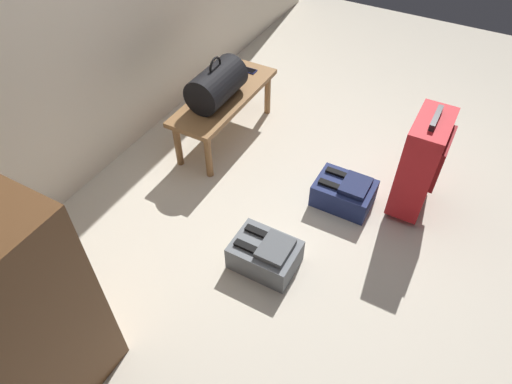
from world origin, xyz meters
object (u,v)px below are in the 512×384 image
cell_phone (248,70)px  side_cabinet (15,322)px  duffel_bag_black (217,84)px  backpack_navy (344,192)px  bench (225,101)px  backpack_grey (265,254)px  suitcase_upright_red (421,163)px

cell_phone → side_cabinet: size_ratio=0.13×
duffel_bag_black → backpack_navy: duffel_bag_black is taller
side_cabinet → backpack_navy: bearing=-24.1°
duffel_bag_black → backpack_navy: (-0.15, -1.07, -0.42)m
duffel_bag_black → backpack_navy: bearing=-97.8°
bench → backpack_navy: bearing=-102.4°
duffel_bag_black → backpack_grey: (-0.85, -0.84, -0.42)m
suitcase_upright_red → side_cabinet: side_cabinet is taller
duffel_bag_black → cell_phone: 0.48m
backpack_navy → backpack_grey: size_ratio=1.00×
suitcase_upright_red → cell_phone: bearing=74.1°
cell_phone → suitcase_upright_red: suitcase_upright_red is taller
duffel_bag_black → side_cabinet: size_ratio=0.40×
duffel_bag_black → cell_phone: duffel_bag_black is taller
bench → cell_phone: (0.37, 0.02, 0.06)m
backpack_navy → backpack_grey: 0.74m
suitcase_upright_red → side_cabinet: (-1.99, 1.19, 0.17)m
side_cabinet → duffel_bag_black: bearing=7.7°
bench → suitcase_upright_red: size_ratio=1.36×
backpack_navy → suitcase_upright_red: bearing=-64.2°
side_cabinet → suitcase_upright_red: bearing=-30.9°
bench → backpack_navy: (-0.23, -1.07, -0.23)m
bench → cell_phone: cell_phone is taller
bench → duffel_bag_black: size_ratio=2.27×
suitcase_upright_red → duffel_bag_black: bearing=91.7°
cell_phone → backpack_navy: size_ratio=0.38×
bench → side_cabinet: size_ratio=0.91×
cell_phone → backpack_navy: 1.27m
backpack_grey → side_cabinet: bearing=152.1°
bench → side_cabinet: bearing=-172.6°
bench → cell_phone: 0.38m
backpack_navy → backpack_grey: (-0.70, 0.22, 0.00)m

